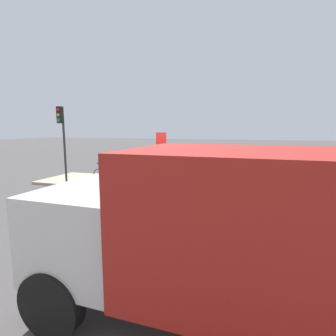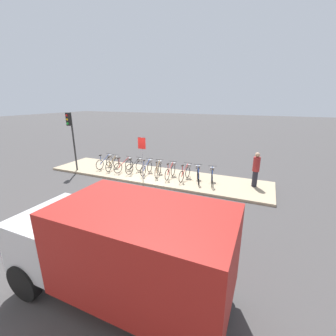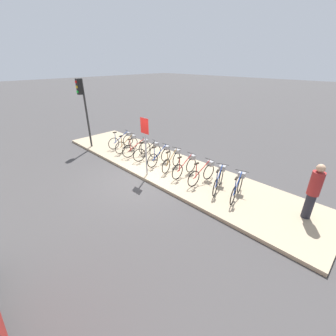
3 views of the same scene
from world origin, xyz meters
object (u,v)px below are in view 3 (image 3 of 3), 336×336
parked_bicycle_7 (203,172)px  sign_post (145,138)px  parked_bicycle_2 (138,148)px  parked_bicycle_6 (186,166)px  parked_bicycle_4 (161,155)px  parked_bicycle_8 (219,179)px  parked_bicycle_3 (149,151)px  parked_bicycle_9 (238,186)px  traffic_light (82,100)px  parked_bicycle_5 (173,160)px  parked_bicycle_1 (128,143)px  parked_bicycle_0 (123,140)px  pedestrian (314,191)px

parked_bicycle_7 → sign_post: (-2.04, -1.16, 1.21)m
parked_bicycle_2 → parked_bicycle_6: (3.09, 0.06, 0.00)m
parked_bicycle_4 → parked_bicycle_8: same height
parked_bicycle_6 → parked_bicycle_3: bearing=179.6°
parked_bicycle_9 → traffic_light: traffic_light is taller
parked_bicycle_3 → parked_bicycle_5: bearing=1.2°
parked_bicycle_9 → parked_bicycle_1: bearing=-179.6°
parked_bicycle_2 → sign_post: (1.91, -1.09, 1.21)m
parked_bicycle_4 → parked_bicycle_6: bearing=-1.5°
parked_bicycle_8 → parked_bicycle_6: bearing=-179.8°
parked_bicycle_0 → parked_bicycle_5: same height
parked_bicycle_6 → traffic_light: bearing=-168.7°
parked_bicycle_1 → pedestrian: (8.45, 0.50, 0.53)m
parked_bicycle_5 → parked_bicycle_6: bearing=-3.4°
parked_bicycle_6 → parked_bicycle_9: bearing=-0.1°
parked_bicycle_8 → parked_bicycle_9: 0.77m
parked_bicycle_0 → parked_bicycle_9: (7.03, -0.09, 0.00)m
parked_bicycle_8 → parked_bicycle_1: bearing=-179.5°
traffic_light → sign_post: bearing=0.6°
parked_bicycle_3 → parked_bicycle_8: size_ratio=1.04×
parked_bicycle_3 → traffic_light: (-3.66, -1.22, 2.13)m
parked_bicycle_4 → sign_post: bearing=-72.0°
parked_bicycle_2 → parked_bicycle_4: (1.53, 0.11, 0.00)m
parked_bicycle_8 → parked_bicycle_9: bearing=-0.8°
parked_bicycle_7 → traffic_light: 7.31m
parked_bicycle_3 → parked_bicycle_8: same height
parked_bicycle_3 → parked_bicycle_6: size_ratio=0.98×
parked_bicycle_9 → parked_bicycle_6: bearing=179.9°
parked_bicycle_3 → parked_bicycle_7: size_ratio=0.99×
parked_bicycle_7 → parked_bicycle_4: bearing=179.3°
parked_bicycle_8 → traffic_light: 8.00m
parked_bicycle_6 → traffic_light: (-6.01, -1.20, 2.13)m
parked_bicycle_2 → parked_bicycle_7: size_ratio=0.97×
parked_bicycle_6 → parked_bicycle_9: 2.37m
parked_bicycle_3 → parked_bicycle_6: 2.35m
parked_bicycle_4 → parked_bicycle_0: bearing=179.3°
parked_bicycle_2 → parked_bicycle_9: (5.46, 0.06, 0.00)m
parked_bicycle_2 → parked_bicycle_7: 3.96m
parked_bicycle_1 → parked_bicycle_8: same height
parked_bicycle_4 → parked_bicycle_6: 1.56m
parked_bicycle_3 → parked_bicycle_5: (1.54, 0.03, 0.00)m
parked_bicycle_3 → parked_bicycle_1: bearing=-177.8°
parked_bicycle_3 → sign_post: 2.06m
parked_bicycle_2 → parked_bicycle_6: same height
parked_bicycle_9 → parked_bicycle_8: bearing=179.2°
parked_bicycle_1 → parked_bicycle_5: 3.16m
pedestrian → parked_bicycle_3: bearing=-176.4°
parked_bicycle_0 → parked_bicycle_8: bearing=-0.7°
parked_bicycle_2 → parked_bicycle_9: bearing=0.6°
parked_bicycle_0 → pedestrian: size_ratio=0.85×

